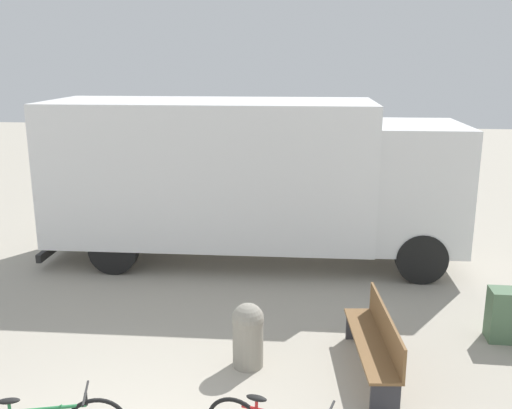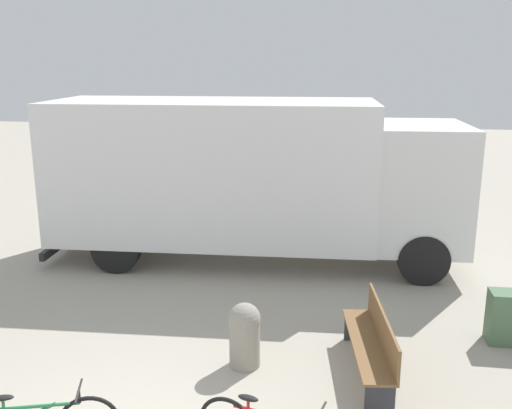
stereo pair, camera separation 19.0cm
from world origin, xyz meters
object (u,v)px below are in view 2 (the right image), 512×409
(delivery_truck, at_px, (250,174))
(bollard_near_bench, at_px, (245,333))
(park_bench, at_px, (374,341))
(utility_box, at_px, (512,318))

(delivery_truck, relative_size, bollard_near_bench, 9.22)
(park_bench, height_order, utility_box, park_bench)
(park_bench, bearing_deg, utility_box, -66.56)
(park_bench, xyz_separation_m, utility_box, (2.01, 1.16, -0.10))
(delivery_truck, height_order, bollard_near_bench, delivery_truck)
(delivery_truck, bearing_deg, park_bench, -64.01)
(bollard_near_bench, relative_size, utility_box, 1.15)
(delivery_truck, distance_m, bollard_near_bench, 4.43)
(park_bench, relative_size, utility_box, 2.59)
(delivery_truck, xyz_separation_m, park_bench, (2.25, -4.19, -1.28))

